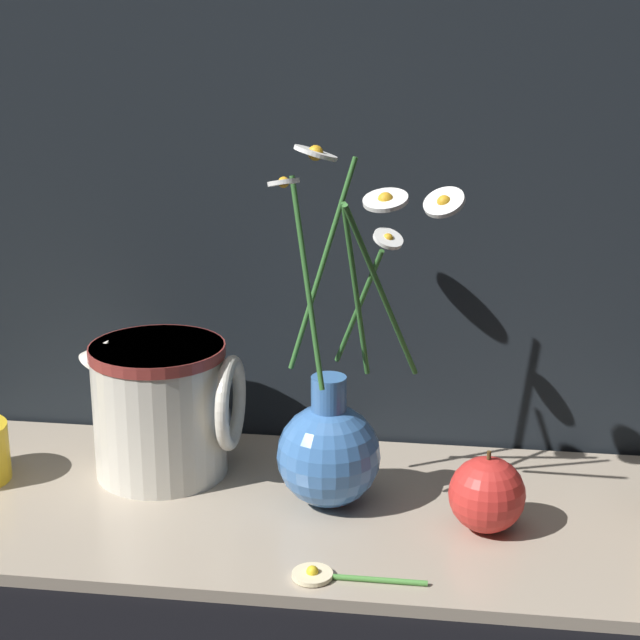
% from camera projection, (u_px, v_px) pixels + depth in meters
% --- Properties ---
extents(ground_plane, '(6.00, 6.00, 0.00)m').
position_uv_depth(ground_plane, '(317.00, 517.00, 1.06)').
color(ground_plane, black).
extents(shelf, '(0.85, 0.33, 0.01)m').
position_uv_depth(shelf, '(317.00, 511.00, 1.06)').
color(shelf, tan).
rests_on(shelf, ground_plane).
extents(vase_with_flowers, '(0.19, 0.17, 0.35)m').
position_uv_depth(vase_with_flowers, '(330.00, 442.00, 1.04)').
color(vase_with_flowers, '#3F72B7').
rests_on(vase_with_flowers, shelf).
extents(ceramic_pitcher, '(0.17, 0.14, 0.15)m').
position_uv_depth(ceramic_pitcher, '(162.00, 404.00, 1.11)').
color(ceramic_pitcher, beige).
rests_on(ceramic_pitcher, shelf).
extents(orange_fruit, '(0.07, 0.07, 0.08)m').
position_uv_depth(orange_fruit, '(487.00, 494.00, 1.00)').
color(orange_fruit, red).
rests_on(orange_fruit, shelf).
extents(loose_daisy, '(0.12, 0.04, 0.01)m').
position_uv_depth(loose_daisy, '(328.00, 576.00, 0.93)').
color(loose_daisy, '#4C8E3D').
rests_on(loose_daisy, shelf).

